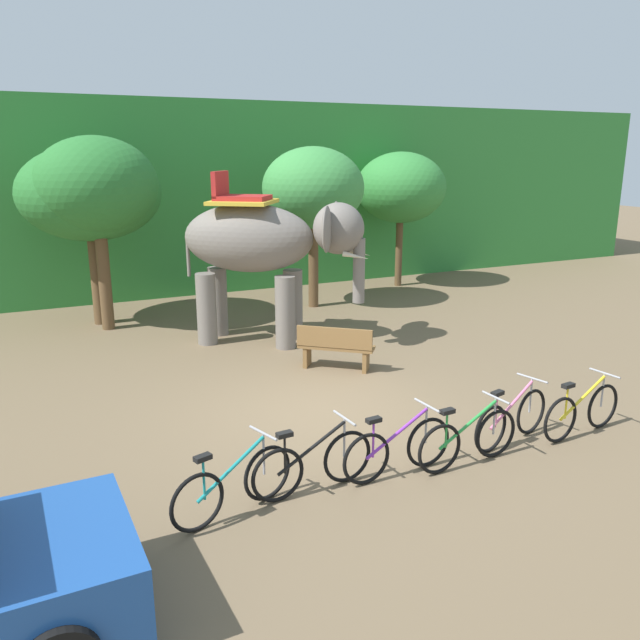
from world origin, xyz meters
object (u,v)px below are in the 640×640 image
elephant (263,245)px  bike_teal (233,485)px  tree_center_left (96,186)px  tree_left (401,188)px  tree_center_right (90,194)px  bike_yellow (582,411)px  tree_far_right (313,189)px  bike_green (468,439)px  bike_pink (511,418)px  wooden_bench (336,346)px  bike_purple (398,448)px  bike_black (313,464)px

elephant → bike_teal: elephant is taller
tree_center_left → tree_left: 9.28m
tree_center_right → bike_yellow: tree_center_right is taller
tree_far_right → bike_green: 9.97m
tree_far_right → bike_teal: bearing=-119.6°
bike_pink → wooden_bench: (-0.90, 4.02, 0.09)m
elephant → bike_purple: bearing=-94.9°
bike_teal → bike_black: bearing=4.5°
tree_center_left → bike_yellow: 11.34m
tree_far_right → elephant: bearing=-132.4°
tree_center_left → wooden_bench: (3.68, -5.04, -2.94)m
tree_center_left → bike_teal: 9.67m
bike_pink → wooden_bench: bearing=102.6°
bike_black → wooden_bench: (2.33, 4.06, 0.09)m
tree_left → bike_green: tree_left is taller
bike_pink → elephant: bearing=102.9°
elephant → wooden_bench: 3.02m
elephant → bike_purple: (-0.56, -6.56, -1.82)m
tree_center_right → bike_pink: size_ratio=2.61×
bike_purple → bike_pink: (2.04, 0.13, 0.00)m
bike_teal → tree_center_right: bearing=92.2°
elephant → bike_teal: size_ratio=2.41×
bike_purple → bike_green: same height
tree_center_left → bike_yellow: bearing=-58.4°
bike_yellow → wooden_bench: bike_yellow is taller
tree_center_left → bike_black: tree_center_left is taller
bike_purple → bike_yellow: size_ratio=1.00×
bike_pink → tree_center_left: bearing=116.8°
elephant → bike_pink: 6.84m
bike_black → bike_green: 2.22m
bike_green → elephant: bearing=93.9°
tree_center_right → tree_left: size_ratio=1.04×
tree_left → bike_yellow: tree_left is taller
bike_pink → bike_yellow: same height
tree_far_right → bike_pink: size_ratio=2.59×
bike_yellow → bike_purple: bearing=177.9°
tree_far_right → bike_yellow: bearing=-88.6°
tree_far_right → bike_purple: size_ratio=2.53×
wooden_bench → bike_purple: bearing=-105.4°
tree_center_left → bike_teal: size_ratio=2.77×
elephant → bike_yellow: bearing=-68.5°
tree_far_right → bike_yellow: (0.23, -9.30, -2.84)m
bike_teal → bike_green: same height
wooden_bench → bike_yellow: bearing=-64.4°
tree_center_left → bike_teal: tree_center_left is taller
bike_purple → bike_black: bearing=175.6°
wooden_bench → tree_center_right: bearing=123.7°
tree_center_right → bike_black: 10.22m
wooden_bench → tree_left: bearing=49.8°
tree_center_left → bike_black: size_ratio=2.66×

